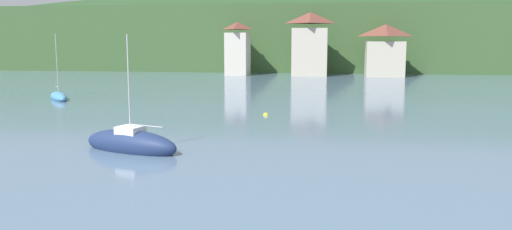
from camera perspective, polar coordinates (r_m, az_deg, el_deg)
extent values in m
cube|color=#38562D|center=(114.63, 6.47, 8.29)|extent=(352.00, 41.75, 12.30)
ellipsoid|color=#264223|center=(125.10, 10.38, 7.36)|extent=(246.40, 29.22, 26.65)
cube|color=beige|center=(89.78, -2.00, 6.68)|extent=(3.65, 5.24, 7.14)
pyramid|color=brown|center=(89.77, -2.02, 9.72)|extent=(3.83, 5.50, 1.28)
cube|color=#BCB29E|center=(88.42, 5.90, 6.86)|extent=(5.79, 5.24, 7.88)
pyramid|color=brown|center=(88.46, 5.95, 10.51)|extent=(6.08, 5.51, 1.84)
cube|color=#BCB29E|center=(88.95, 13.84, 5.97)|extent=(6.08, 5.55, 5.71)
pyramid|color=brown|center=(88.89, 13.95, 8.97)|extent=(6.39, 5.82, 1.94)
ellipsoid|color=navy|center=(29.88, -13.50, -3.13)|extent=(6.33, 3.60, 1.64)
cylinder|color=#B7B7BC|center=(29.42, -13.72, 3.10)|extent=(0.07, 0.07, 5.61)
cylinder|color=#ADADB2|center=(28.98, -11.89, -1.17)|extent=(2.14, 0.77, 0.07)
cube|color=silver|center=(29.75, -13.55, -1.74)|extent=(1.66, 1.52, 0.57)
ellipsoid|color=teal|center=(57.29, -20.73, 1.84)|extent=(4.28, 4.88, 1.05)
cylinder|color=#B7B7BC|center=(57.03, -20.90, 5.19)|extent=(0.06, 0.06, 6.13)
cylinder|color=#ADADB2|center=(57.95, -20.91, 2.92)|extent=(1.01, 1.25, 0.06)
sphere|color=yellow|center=(42.51, 1.08, -0.03)|extent=(0.44, 0.44, 0.44)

